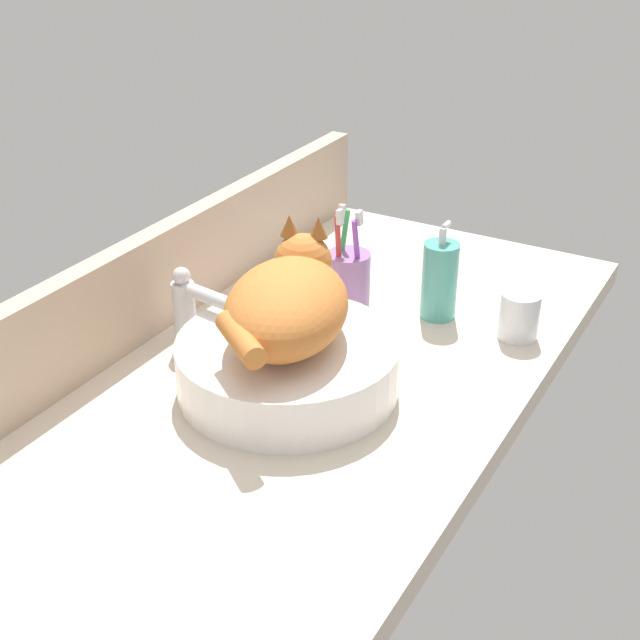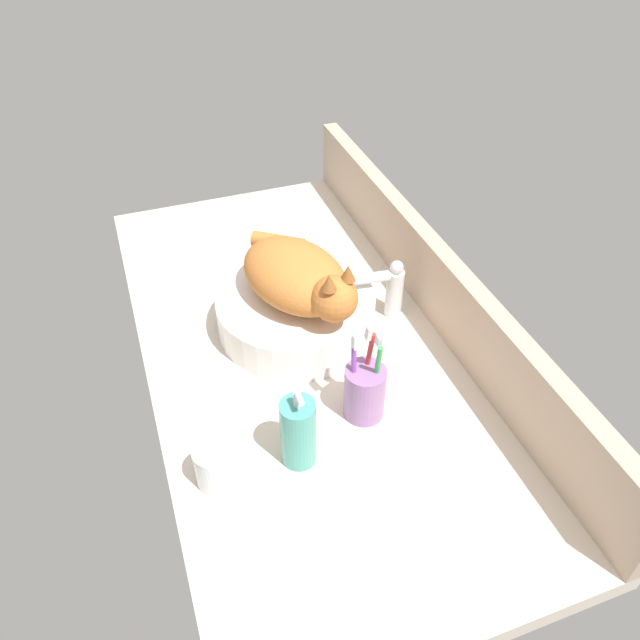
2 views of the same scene
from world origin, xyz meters
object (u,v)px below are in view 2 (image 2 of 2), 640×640
Objects in this scene: cat at (299,277)px; water_glass at (215,468)px; soap_dispenser at (298,432)px; sink_basin at (296,312)px; faucet at (390,287)px; toothbrush_cup at (365,390)px.

cat is 40.27cm from water_glass.
soap_dispenser is at bearing 89.13° from water_glass.
sink_basin is 4.14× the size of water_glass.
faucet is at bearing 85.61° from cat.
toothbrush_cup is (24.86, 3.60, -8.09)cm from cat.
cat is 2.31× the size of faucet.
toothbrush_cup is 28.64cm from water_glass.
cat is 33.01cm from soap_dispenser.
faucet is 1.75× the size of water_glass.
cat reaches higher than water_glass.
soap_dispenser reaches higher than sink_basin.
cat is at bearing -171.75° from toothbrush_cup.
soap_dispenser is (29.06, -29.37, -0.62)cm from faucet.
sink_basin is 1.72× the size of toothbrush_cup.
cat reaches higher than sink_basin.
faucet is (2.71, 19.46, 3.33)cm from sink_basin.
sink_basin is 26.50cm from toothbrush_cup.
toothbrush_cup is at bearing 111.92° from soap_dispenser.
faucet is 0.73× the size of toothbrush_cup.
water_glass is at bearing -90.87° from soap_dispenser.
faucet is at bearing 123.64° from water_glass.
toothbrush_cup reaches higher than water_glass.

